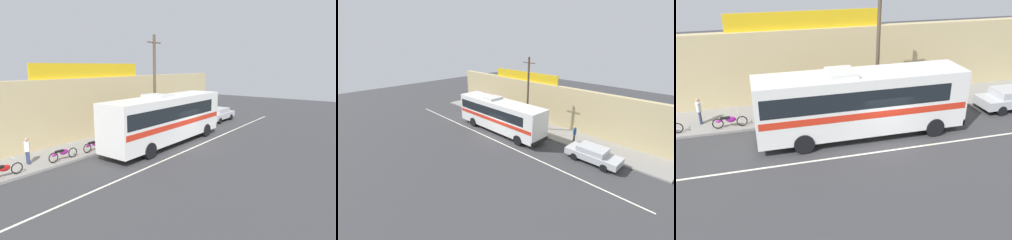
# 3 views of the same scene
# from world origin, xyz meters

# --- Properties ---
(ground_plane) EXTENTS (70.00, 70.00, 0.00)m
(ground_plane) POSITION_xyz_m (0.00, 0.00, 0.00)
(ground_plane) COLOR #3A3A3D
(sidewalk_slab) EXTENTS (30.00, 3.60, 0.14)m
(sidewalk_slab) POSITION_xyz_m (0.00, 5.20, 0.07)
(sidewalk_slab) COLOR gray
(sidewalk_slab) RESTS_ON ground_plane
(storefront_facade) EXTENTS (30.00, 0.70, 4.80)m
(storefront_facade) POSITION_xyz_m (0.00, 7.35, 2.40)
(storefront_facade) COLOR tan
(storefront_facade) RESTS_ON ground_plane
(storefront_billboard) EXTENTS (10.04, 0.12, 1.10)m
(storefront_billboard) POSITION_xyz_m (-2.80, 7.35, 5.35)
(storefront_billboard) COLOR gold
(storefront_billboard) RESTS_ON storefront_facade
(road_center_stripe) EXTENTS (30.00, 0.14, 0.01)m
(road_center_stripe) POSITION_xyz_m (0.00, -0.80, 0.00)
(road_center_stripe) COLOR silver
(road_center_stripe) RESTS_ON ground_plane
(intercity_bus) EXTENTS (11.24, 2.64, 3.78)m
(intercity_bus) POSITION_xyz_m (-1.12, 1.28, 2.07)
(intercity_bus) COLOR white
(intercity_bus) RESTS_ON ground_plane
(parked_car) EXTENTS (4.50, 1.88, 1.37)m
(parked_car) POSITION_xyz_m (9.41, 2.32, 0.74)
(parked_car) COLOR #B7BABF
(parked_car) RESTS_ON ground_plane
(utility_pole) EXTENTS (1.60, 0.22, 7.99)m
(utility_pole) POSITION_xyz_m (0.75, 3.84, 4.27)
(utility_pole) COLOR brown
(utility_pole) RESTS_ON sidewalk_slab
(motorcycle_orange) EXTENTS (1.87, 0.56, 0.94)m
(motorcycle_orange) POSITION_xyz_m (-5.61, 3.88, 0.57)
(motorcycle_orange) COLOR black
(motorcycle_orange) RESTS_ON sidewalk_slab
(motorcycle_purple) EXTENTS (1.93, 0.56, 0.94)m
(motorcycle_purple) POSITION_xyz_m (-8.01, 3.88, 0.57)
(motorcycle_purple) COLOR black
(motorcycle_purple) RESTS_ON sidewalk_slab
(pedestrian_far_right) EXTENTS (0.30, 0.48, 1.70)m
(pedestrian_far_right) POSITION_xyz_m (6.45, 4.42, 1.13)
(pedestrian_far_right) COLOR brown
(pedestrian_far_right) RESTS_ON sidewalk_slab
(pedestrian_far_left) EXTENTS (0.30, 0.48, 1.57)m
(pedestrian_far_left) POSITION_xyz_m (-9.62, 4.86, 1.05)
(pedestrian_far_left) COLOR navy
(pedestrian_far_left) RESTS_ON sidewalk_slab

